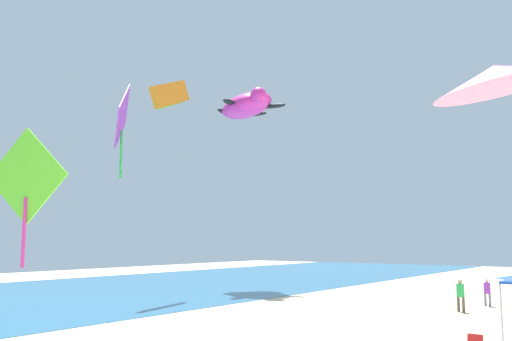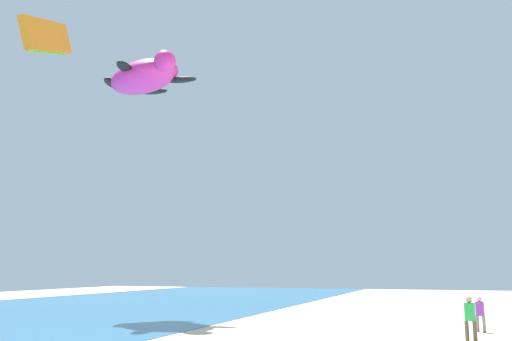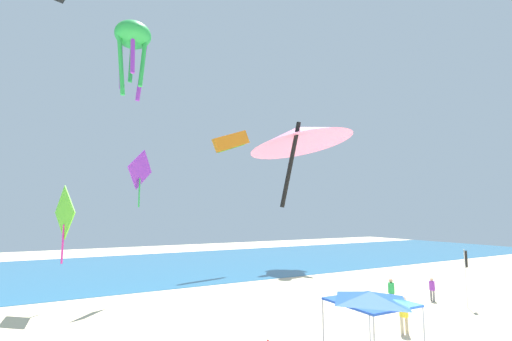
% 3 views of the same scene
% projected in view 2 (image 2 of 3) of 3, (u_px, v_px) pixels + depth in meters
% --- Properties ---
extents(person_near_umbrella, '(0.38, 0.41, 1.59)m').
position_uv_depth(person_near_umbrella, '(480.00, 311.00, 24.71)').
color(person_near_umbrella, slate).
rests_on(person_near_umbrella, ground).
extents(person_by_tent, '(0.42, 0.45, 1.75)m').
position_uv_depth(person_by_tent, '(470.00, 315.00, 21.59)').
color(person_by_tent, brown).
rests_on(person_by_tent, ground).
extents(kite_turtle_magenta, '(7.00, 7.04, 2.98)m').
position_uv_depth(kite_turtle_magenta, '(145.00, 76.00, 35.97)').
color(kite_turtle_magenta, '#E02D9E').
extents(kite_parafoil_orange, '(5.39, 2.01, 3.32)m').
position_uv_depth(kite_parafoil_orange, '(47.00, 37.00, 27.50)').
color(kite_parafoil_orange, orange).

